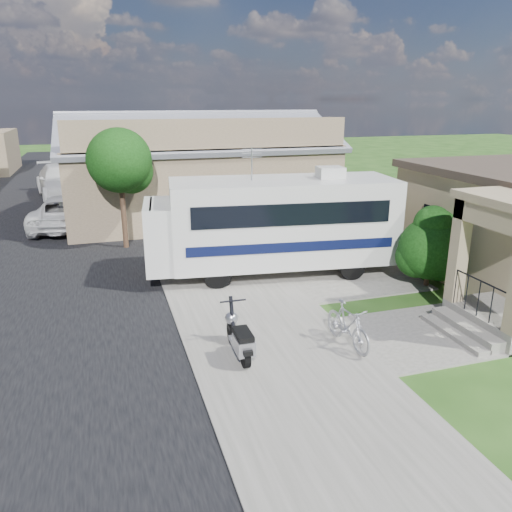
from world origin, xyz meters
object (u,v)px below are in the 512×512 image
object	(u,v)px
pickup_truck	(67,211)
garden_hose	(441,314)
van	(64,182)
bicycle	(348,327)
motorhome	(274,222)
scooter	(240,338)
shrub	(431,245)

from	to	relation	value
pickup_truck	garden_hose	bearing A→B (deg)	135.66
van	garden_hose	world-z (taller)	van
bicycle	motorhome	bearing A→B (deg)	82.67
bicycle	garden_hose	size ratio (longest dim) A/B	4.48
scooter	van	distance (m)	21.81
motorhome	van	bearing A→B (deg)	121.26
van	pickup_truck	bearing A→B (deg)	-95.62
shrub	pickup_truck	xyz separation A→B (m)	(-10.97, 11.16, -0.56)
scooter	garden_hose	bearing A→B (deg)	6.31
motorhome	bicycle	size ratio (longest dim) A/B	4.75
motorhome	bicycle	xyz separation A→B (m)	(-0.09, -5.47, -1.24)
van	garden_hose	bearing A→B (deg)	-72.89
shrub	garden_hose	distance (m)	2.68
motorhome	garden_hose	xyz separation A→B (m)	(3.10, -4.66, -1.67)
scooter	bicycle	xyz separation A→B (m)	(2.51, -0.25, 0.01)
van	garden_hose	size ratio (longest dim) A/B	17.29
pickup_truck	van	distance (m)	7.46
pickup_truck	scooter	bearing A→B (deg)	115.84
bicycle	van	xyz separation A→B (m)	(-7.22, 21.54, 0.45)
scooter	garden_hose	distance (m)	5.75
pickup_truck	garden_hose	size ratio (longest dim) A/B	13.88
shrub	scooter	distance (m)	7.33
shrub	pickup_truck	distance (m)	15.65
scooter	bicycle	bearing A→B (deg)	-4.97
scooter	garden_hose	xyz separation A→B (m)	(5.71, 0.55, -0.42)
shrub	garden_hose	world-z (taller)	shrub
scooter	pickup_truck	size ratio (longest dim) A/B	0.32
shrub	pickup_truck	size ratio (longest dim) A/B	0.48
bicycle	pickup_truck	distance (m)	15.62
scooter	pickup_truck	distance (m)	14.47
shrub	bicycle	size ratio (longest dim) A/B	1.47
bicycle	van	distance (m)	22.72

